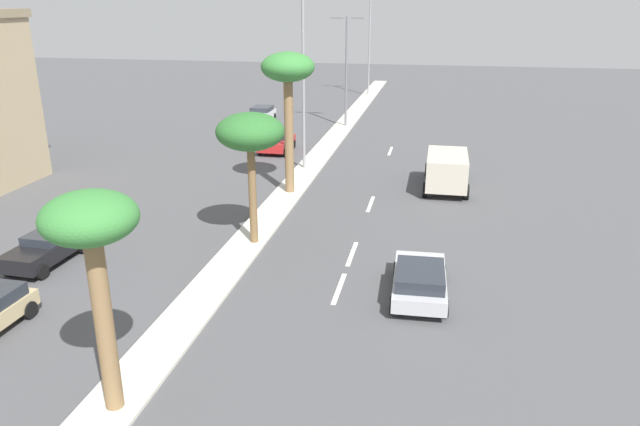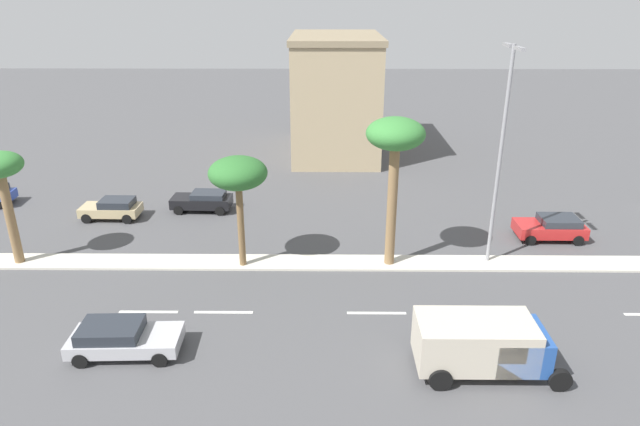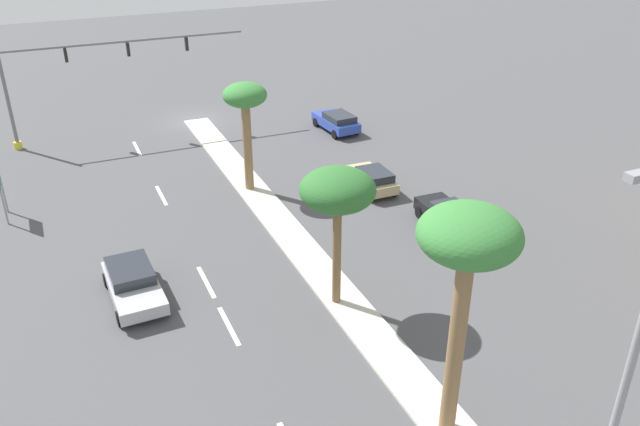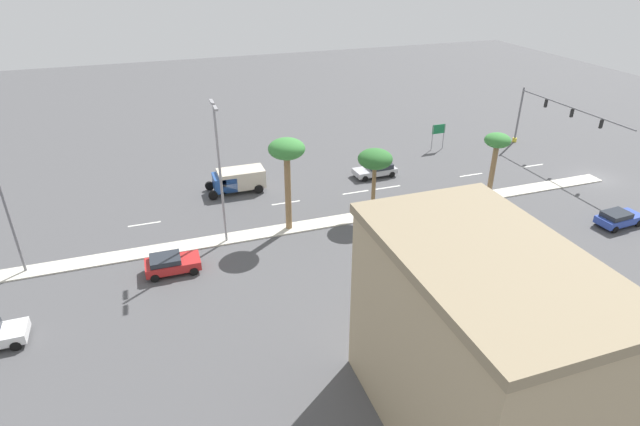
{
  "view_description": "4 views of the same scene",
  "coord_description": "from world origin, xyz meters",
  "views": [
    {
      "loc": [
        8.53,
        0.75,
        10.85
      ],
      "look_at": [
        3.44,
        26.3,
        1.61
      ],
      "focal_mm": 33.43,
      "sensor_mm": 36.0,
      "label": 1
    },
    {
      "loc": [
        27.78,
        30.36,
        14.32
      ],
      "look_at": [
        -2.94,
        30.07,
        1.86
      ],
      "focal_mm": 31.34,
      "sensor_mm": 36.0,
      "label": 2
    },
    {
      "loc": [
        10.4,
        46.93,
        16.37
      ],
      "look_at": [
        0.5,
        24.46,
        3.75
      ],
      "focal_mm": 36.65,
      "sensor_mm": 36.0,
      "label": 3
    },
    {
      "loc": [
        -37.82,
        44.12,
        22.02
      ],
      "look_at": [
        -2.72,
        32.04,
        2.61
      ],
      "focal_mm": 28.78,
      "sensor_mm": 36.0,
      "label": 4
    }
  ],
  "objects": [
    {
      "name": "lane_stripe_left",
      "position": [
        5.08,
        25.57,
        0.01
      ],
      "size": [
        0.2,
        2.8,
        0.01
      ],
      "primitive_type": "cube",
      "color": "silver",
      "rests_on": "ground"
    },
    {
      "name": "street_lamp_far",
      "position": [
        -0.3,
        39.48,
        6.83
      ],
      "size": [
        2.9,
        0.24,
        11.67
      ],
      "color": "gray",
      "rests_on": "median_curb"
    },
    {
      "name": "traffic_signal_gantry",
      "position": [
        8.18,
        0.8,
        4.59
      ],
      "size": [
        16.4,
        0.53,
        6.91
      ],
      "color": "slate",
      "rests_on": "ground"
    },
    {
      "name": "sedan_silver_rear",
      "position": [
        8.25,
        21.9,
        0.74
      ],
      "size": [
        2.25,
        4.61,
        1.37
      ],
      "color": "#B2B2B7",
      "rests_on": "ground"
    },
    {
      "name": "sedan_tan_left",
      "position": [
        -6.42,
        16.3,
        0.73
      ],
      "size": [
        1.94,
        3.86,
        1.37
      ],
      "color": "tan",
      "rests_on": "ground"
    },
    {
      "name": "lane_stripe_rear",
      "position": [
        5.08,
        12.05,
        0.01
      ],
      "size": [
        0.2,
        2.8,
        0.01
      ],
      "primitive_type": "cube",
      "color": "silver",
      "rests_on": "ground"
    },
    {
      "name": "lane_stripe_mid",
      "position": [
        5.08,
        22.0,
        0.01
      ],
      "size": [
        0.2,
        2.8,
        0.01
      ],
      "primitive_type": "cube",
      "color": "silver",
      "rests_on": "ground"
    },
    {
      "name": "palm_tree_leading",
      "position": [
        0.07,
        33.94,
        7.0
      ],
      "size": [
        3.03,
        3.03,
        8.15
      ],
      "color": "olive",
      "rests_on": "median_curb"
    },
    {
      "name": "sedan_blue_front",
      "position": [
        -8.81,
        6.32,
        0.75
      ],
      "size": [
        2.21,
        4.25,
        1.39
      ],
      "color": "#2D47AD",
      "rests_on": "ground"
    },
    {
      "name": "palm_tree_center",
      "position": [
        0.35,
        25.86,
        5.3
      ],
      "size": [
        3.08,
        3.08,
        6.14
      ],
      "color": "brown",
      "rests_on": "median_curb"
    },
    {
      "name": "sedan_black_outboard",
      "position": [
        -7.9,
        22.0,
        0.74
      ],
      "size": [
        2.0,
        4.1,
        1.36
      ],
      "color": "black",
      "rests_on": "ground"
    },
    {
      "name": "lane_stripe_center",
      "position": [
        5.08,
        4.0,
        0.01
      ],
      "size": [
        0.2,
        2.8,
        0.01
      ],
      "primitive_type": "cube",
      "color": "silver",
      "rests_on": "ground"
    },
    {
      "name": "palm_tree_mid",
      "position": [
        0.13,
        13.36,
        5.33
      ],
      "size": [
        2.46,
        2.46,
        6.31
      ],
      "color": "olive",
      "rests_on": "median_curb"
    }
  ]
}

